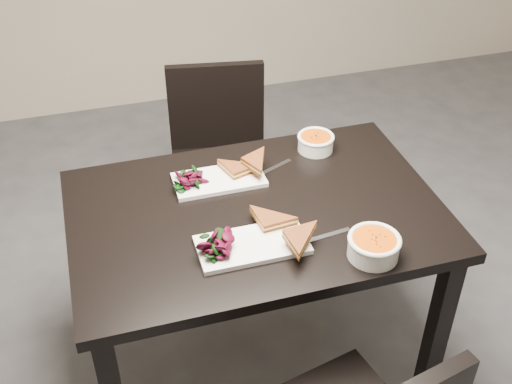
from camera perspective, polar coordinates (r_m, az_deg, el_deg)
The scene contains 12 objects.
table at distance 2.15m, azimuth 0.00°, elevation -3.60°, with size 1.20×0.80×0.75m.
chair_far at distance 2.86m, azimuth -3.26°, elevation 3.58°, with size 0.48×0.48×0.85m.
plate_near at distance 1.95m, azimuth -0.34°, elevation -4.70°, with size 0.33×0.17×0.02m, color white.
sandwich_near at distance 1.95m, azimuth 1.37°, elevation -3.28°, with size 0.17×0.12×0.05m, color brown, non-canonical shape.
salad_near at distance 1.91m, azimuth -3.24°, elevation -4.55°, with size 0.10×0.09×0.05m, color black, non-canonical shape.
soup_bowl_near at distance 1.93m, azimuth 10.36°, elevation -4.66°, with size 0.16×0.16×0.07m.
cutlery_near at distance 2.00m, azimuth 5.99°, elevation -3.93°, with size 0.18×0.02×0.00m, color silver.
plate_far at distance 2.21m, azimuth -3.28°, elevation 1.08°, with size 0.31×0.15×0.02m, color white.
sandwich_far at distance 2.19m, azimuth -1.57°, elevation 1.84°, with size 0.15×0.12×0.05m, color brown, non-canonical shape.
salad_far at distance 2.18m, azimuth -5.86°, elevation 1.26°, with size 0.10×0.09×0.04m, color black, non-canonical shape.
soup_bowl_far at distance 2.37m, azimuth 5.29°, elevation 4.46°, with size 0.14×0.14×0.06m.
cutlery_far at distance 2.27m, azimuth 1.37°, elevation 2.03°, with size 0.18×0.02×0.00m, color silver.
Camera 1 is at (-0.74, -1.27, 2.05)m, focal length 45.33 mm.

